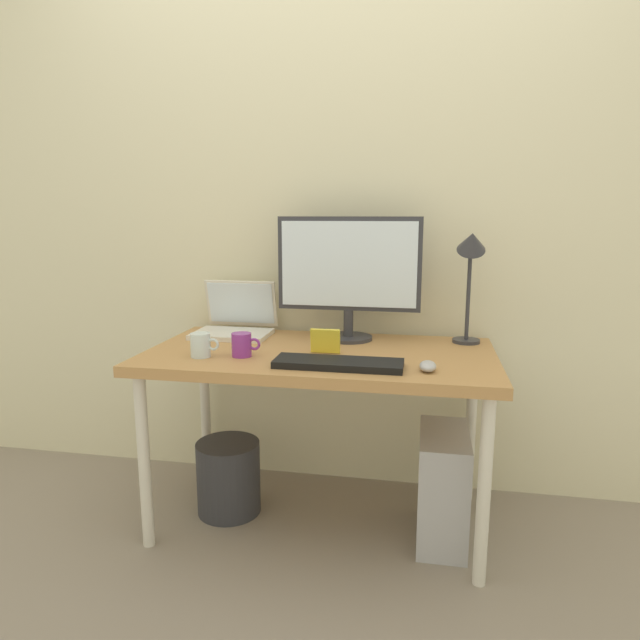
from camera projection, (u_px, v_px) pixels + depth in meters
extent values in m
plane|color=gray|center=(320.00, 520.00, 2.25)|extent=(6.00, 6.00, 0.00)
cube|color=beige|center=(338.00, 195.00, 2.40)|extent=(4.40, 0.04, 2.60)
cube|color=#B7844C|center=(320.00, 356.00, 2.12)|extent=(1.31, 0.70, 0.04)
cylinder|color=silver|center=(144.00, 462.00, 2.02)|extent=(0.04, 0.04, 0.66)
cylinder|color=silver|center=(484.00, 492.00, 1.80)|extent=(0.04, 0.04, 0.66)
cylinder|color=silver|center=(205.00, 408.00, 2.57)|extent=(0.04, 0.04, 0.66)
cylinder|color=silver|center=(471.00, 426.00, 2.36)|extent=(0.04, 0.04, 0.66)
cylinder|color=#333338|center=(348.00, 338.00, 2.31)|extent=(0.20, 0.20, 0.01)
cylinder|color=#333338|center=(348.00, 323.00, 2.30)|extent=(0.04, 0.04, 0.11)
cube|color=#333338|center=(349.00, 264.00, 2.25)|extent=(0.59, 0.03, 0.38)
cube|color=white|center=(348.00, 264.00, 2.24)|extent=(0.55, 0.01, 0.34)
cube|color=silver|center=(232.00, 334.00, 2.36)|extent=(0.32, 0.22, 0.02)
cube|color=silver|center=(241.00, 303.00, 2.47)|extent=(0.32, 0.06, 0.21)
cube|color=white|center=(241.00, 303.00, 2.46)|extent=(0.30, 0.05, 0.18)
cylinder|color=#333338|center=(466.00, 341.00, 2.25)|extent=(0.11, 0.11, 0.01)
cylinder|color=#333338|center=(468.00, 295.00, 2.22)|extent=(0.02, 0.02, 0.36)
cone|color=#333338|center=(472.00, 242.00, 2.14)|extent=(0.11, 0.14, 0.13)
cube|color=black|center=(338.00, 363.00, 1.89)|extent=(0.44, 0.14, 0.02)
ellipsoid|color=#B2B2B7|center=(428.00, 366.00, 1.84)|extent=(0.06, 0.09, 0.03)
cylinder|color=purple|center=(242.00, 345.00, 2.03)|extent=(0.07, 0.07, 0.09)
torus|color=purple|center=(254.00, 344.00, 2.02)|extent=(0.05, 0.01, 0.05)
cylinder|color=silver|center=(201.00, 345.00, 2.02)|extent=(0.07, 0.07, 0.09)
torus|color=silver|center=(213.00, 344.00, 2.01)|extent=(0.05, 0.01, 0.05)
cube|color=yellow|center=(325.00, 341.00, 2.07)|extent=(0.11, 0.03, 0.09)
cube|color=#B2B2B7|center=(443.00, 486.00, 2.09)|extent=(0.18, 0.36, 0.42)
cylinder|color=#333338|center=(229.00, 477.00, 2.30)|extent=(0.26, 0.26, 0.30)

